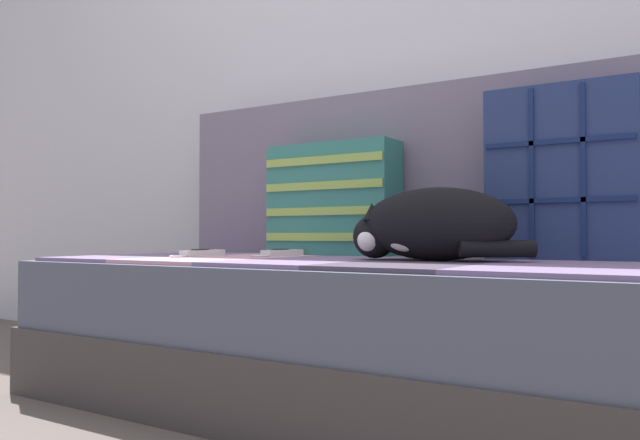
{
  "coord_description": "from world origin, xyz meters",
  "views": [
    {
      "loc": [
        0.7,
        -1.32,
        0.44
      ],
      "look_at": [
        -0.15,
        0.04,
        0.47
      ],
      "focal_mm": 35.0,
      "sensor_mm": 36.0,
      "label": 1
    }
  ],
  "objects": [
    {
      "name": "game_remote_near",
      "position": [
        -0.36,
        0.16,
        0.38
      ],
      "size": [
        0.06,
        0.2,
        0.02
      ],
      "color": "white",
      "rests_on": "couch"
    },
    {
      "name": "ground_plane",
      "position": [
        0.0,
        0.0,
        0.0
      ],
      "size": [
        14.0,
        14.0,
        0.0
      ],
      "primitive_type": "plane",
      "color": "#564C47"
    },
    {
      "name": "sofa_backrest",
      "position": [
        0.0,
        0.48,
        0.63
      ],
      "size": [
        1.82,
        0.14,
        0.51
      ],
      "color": "slate",
      "rests_on": "couch"
    },
    {
      "name": "throw_pillow_quilted",
      "position": [
        0.39,
        0.33,
        0.59
      ],
      "size": [
        0.36,
        0.14,
        0.44
      ],
      "color": "navy",
      "rests_on": "couch"
    },
    {
      "name": "game_remote_far",
      "position": [
        -0.54,
        0.02,
        0.38
      ],
      "size": [
        0.05,
        0.2,
        0.02
      ],
      "color": "white",
      "rests_on": "couch"
    },
    {
      "name": "sleeping_cat",
      "position": [
        0.13,
        0.08,
        0.46
      ],
      "size": [
        0.44,
        0.2,
        0.17
      ],
      "color": "black",
      "rests_on": "couch"
    },
    {
      "name": "couch",
      "position": [
        -0.0,
        0.12,
        0.18
      ],
      "size": [
        1.86,
        0.87,
        0.37
      ],
      "color": "#3D3838",
      "rests_on": "ground_plane"
    },
    {
      "name": "throw_pillow_striped",
      "position": [
        -0.29,
        0.33,
        0.55
      ],
      "size": [
        0.42,
        0.14,
        0.34
      ],
      "color": "#337A70",
      "rests_on": "couch"
    }
  ]
}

